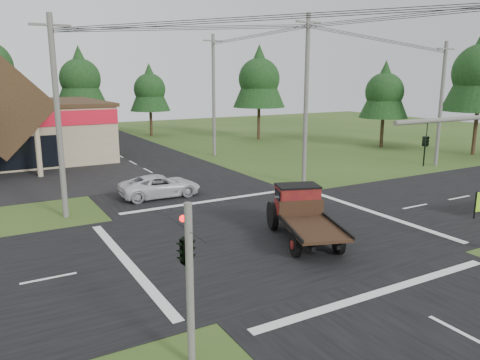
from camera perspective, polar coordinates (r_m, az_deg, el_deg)
ground at (r=22.55m, az=3.88°, el=-6.71°), size 120.00×120.00×0.00m
road_ns at (r=22.54m, az=3.88°, el=-6.69°), size 12.00×120.00×0.02m
road_ew at (r=22.54m, az=3.88°, el=-6.68°), size 120.00×12.00×0.02m
traffic_signal_corner at (r=11.89m, az=-6.62°, el=-6.64°), size 0.53×2.48×4.40m
utility_pole_nw at (r=26.05m, az=-21.33°, el=7.21°), size 2.00×0.30×10.50m
utility_pole_ne at (r=32.50m, az=8.06°, el=9.70°), size 2.00×0.30×11.50m
utility_pole_far at (r=42.55m, az=23.30°, el=8.57°), size 2.00×0.30×10.20m
utility_pole_n at (r=44.41m, az=-3.23°, el=10.33°), size 2.00×0.30×11.20m
tree_row_d at (r=60.85m, az=-18.94°, el=11.81°), size 6.16×6.16×11.11m
tree_row_e at (r=61.02m, az=-10.96°, el=10.98°), size 5.04×5.04×9.09m
tree_side_ne at (r=56.26m, az=2.35°, el=12.46°), size 6.16×6.16×11.11m
tree_side_e_near at (r=52.04m, az=17.22°, el=10.44°), size 5.04×5.04×9.09m
antique_flatbed_truck at (r=21.46m, az=7.91°, el=-4.37°), size 4.05×6.27×2.45m
white_pickup at (r=29.75m, az=-9.72°, el=-0.71°), size 5.10×2.45×1.40m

